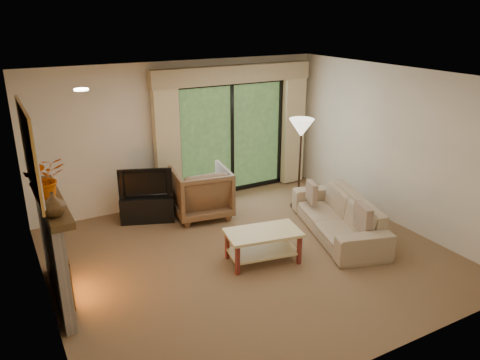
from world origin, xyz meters
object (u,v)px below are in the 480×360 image
armchair (201,192)px  coffee_table (263,246)px  sofa (338,216)px  media_console (148,208)px

armchair → coffee_table: (0.10, -1.89, -0.20)m
sofa → coffee_table: size_ratio=2.05×
media_console → coffee_table: (1.00, -2.16, 0.01)m
sofa → coffee_table: sofa is taller
media_console → sofa: bearing=-17.5°
sofa → coffee_table: bearing=-66.8°
sofa → coffee_table: 1.53m
media_console → armchair: 0.96m
media_console → armchair: bearing=4.1°
media_console → coffee_table: size_ratio=0.85×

